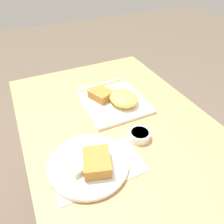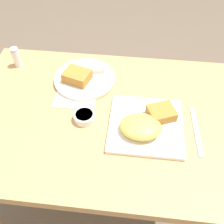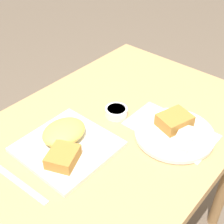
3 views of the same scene
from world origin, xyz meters
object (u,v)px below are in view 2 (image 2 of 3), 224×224
(salt_shaker, at_px, (17,58))
(plate_oval_far, at_px, (83,77))
(plate_square_near, at_px, (146,124))
(butter_knife, at_px, (196,131))
(sauce_ramekin, at_px, (84,116))

(salt_shaker, bearing_deg, plate_oval_far, -12.57)
(plate_oval_far, height_order, salt_shaker, salt_shaker)
(plate_square_near, height_order, salt_shaker, salt_shaker)
(butter_knife, bearing_deg, plate_square_near, 89.09)
(plate_square_near, relative_size, butter_knife, 1.19)
(salt_shaker, xyz_separation_m, butter_knife, (0.73, -0.28, -0.04))
(plate_square_near, bearing_deg, sauce_ramekin, 176.08)
(sauce_ramekin, distance_m, salt_shaker, 0.44)
(plate_oval_far, bearing_deg, plate_square_near, -40.13)
(plate_square_near, relative_size, plate_oval_far, 1.03)
(plate_square_near, distance_m, sauce_ramekin, 0.22)
(plate_square_near, distance_m, plate_oval_far, 0.34)
(plate_square_near, relative_size, salt_shaker, 2.97)
(plate_square_near, xyz_separation_m, salt_shaker, (-0.56, 0.29, 0.02))
(plate_oval_far, xyz_separation_m, sauce_ramekin, (0.04, -0.20, -0.00))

